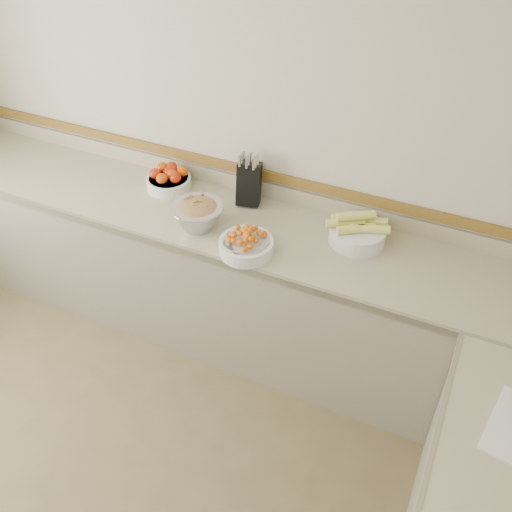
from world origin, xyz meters
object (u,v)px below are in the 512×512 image
at_px(knife_block, 249,183).
at_px(cherry_tomato_bowl, 246,244).
at_px(rhubarb_bowl, 198,214).
at_px(tomato_bowl, 169,179).
at_px(corn_bowl, 357,231).

xyz_separation_m(knife_block, cherry_tomato_bowl, (0.19, -0.43, -0.08)).
bearing_deg(rhubarb_bowl, cherry_tomato_bowl, -15.48).
distance_m(knife_block, rhubarb_bowl, 0.37).
relative_size(cherry_tomato_bowl, rhubarb_bowl, 0.99).
bearing_deg(knife_block, tomato_bowl, -172.77).
xyz_separation_m(knife_block, corn_bowl, (0.68, -0.10, -0.06)).
distance_m(cherry_tomato_bowl, corn_bowl, 0.60).
relative_size(tomato_bowl, cherry_tomato_bowl, 0.95).
relative_size(knife_block, cherry_tomato_bowl, 1.12).
relative_size(tomato_bowl, corn_bowl, 0.81).
distance_m(knife_block, cherry_tomato_bowl, 0.48).
bearing_deg(corn_bowl, cherry_tomato_bowl, -146.16).
relative_size(cherry_tomato_bowl, corn_bowl, 0.85).
relative_size(knife_block, corn_bowl, 0.95).
distance_m(tomato_bowl, cherry_tomato_bowl, 0.78).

